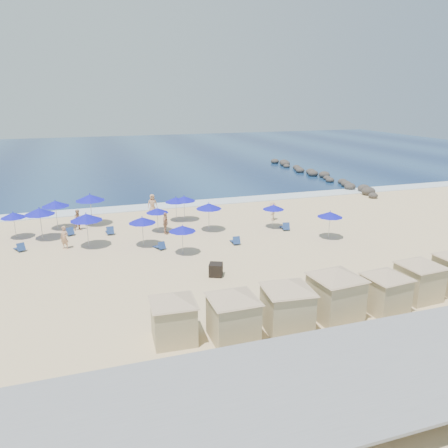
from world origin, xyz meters
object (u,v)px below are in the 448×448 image
Objects in this scene: cabana_0 at (173,311)px; cabana_2 at (287,298)px; umbrella_6 at (182,228)px; beachgoer_1 at (79,220)px; cabana_1 at (233,308)px; umbrella_3 at (86,217)px; trash_bin at (216,270)px; umbrella_7 at (176,200)px; beachgoer_2 at (165,223)px; cabana_5 at (420,273)px; umbrella_2 at (55,204)px; cabana_4 at (386,284)px; umbrella_0 at (13,215)px; umbrella_5 at (142,220)px; umbrella_11 at (330,214)px; umbrella_9 at (184,199)px; beachgoer_0 at (64,238)px; cabana_3 at (336,286)px; beachgoer_3 at (273,211)px; umbrella_4 at (90,198)px; umbrella_10 at (273,207)px; beachgoer_4 at (152,204)px; umbrella_8 at (209,206)px; rock_jetty at (317,174)px; umbrella_13 at (157,210)px.

cabana_2 is at bearing -7.92° from cabana_0.
umbrella_6 reaches higher than beachgoer_1.
umbrella_3 is at bearing 111.21° from cabana_1.
umbrella_7 reaches higher than trash_bin.
umbrella_7 is at bearing -0.94° from beachgoer_2.
cabana_5 is at bearing -73.18° from beachgoer_1.
cabana_4 is at bearing -51.24° from umbrella_2.
umbrella_3 is at bearing 150.27° from umbrella_6.
cabana_1 is at bearing -59.63° from umbrella_0.
umbrella_5 is 1.03× the size of umbrella_11.
beachgoer_2 is at bearing -125.16° from umbrella_9.
cabana_3 is at bearing -16.99° from beachgoer_0.
beachgoer_1 is at bearing 114.85° from cabana_2.
beachgoer_3 is at bearing 108.12° from umbrella_11.
umbrella_3 reaches higher than umbrella_7.
umbrella_4 reaches higher than trash_bin.
umbrella_5 reaches higher than umbrella_10.
cabana_4 is at bearing -56.69° from umbrella_4.
umbrella_9 is 4.02m from beachgoer_4.
cabana_1 is 19.75m from umbrella_9.
umbrella_10 is at bearing -9.53° from umbrella_8.
rock_jetty is 26.80m from beachgoer_4.
cabana_4 is 2.33× the size of beachgoer_2.
cabana_1 reaches higher than cabana_4.
cabana_3 is at bearing -79.13° from umbrella_7.
umbrella_9 reaches higher than umbrella_10.
cabana_4 is at bearing -4.20° from cabana_3.
cabana_2 reaches higher than umbrella_9.
umbrella_2 is at bearing 133.47° from umbrella_5.
umbrella_8 is 5.34m from umbrella_10.
beachgoer_0 is 0.98× the size of beachgoer_1.
umbrella_11 is at bearing 43.79° from cabana_1.
umbrella_13 is at bearing 21.18° from umbrella_3.
beachgoer_2 is at bearing -142.69° from rock_jetty.
umbrella_10 is 2.54m from beachgoer_3.
umbrella_4 reaches higher than beachgoer_0.
umbrella_11 is (3.57, 11.16, 0.45)m from cabana_4.
umbrella_2 is at bearing 149.88° from trash_bin.
umbrella_0 is 10.27m from umbrella_5.
umbrella_3 is at bearing 133.30° from cabana_4.
rock_jetty is 6.60× the size of cabana_4.
umbrella_7 reaches higher than umbrella_13.
cabana_1 is at bearing -97.45° from beachgoer_1.
cabana_2 reaches higher than cabana_1.
umbrella_11 reaches higher than umbrella_0.
beachgoer_0 is at bearing 141.63° from cabana_5.
umbrella_9 reaches higher than umbrella_6.
cabana_1 is 16.29m from umbrella_11.
umbrella_5 is at bearing -77.46° from beachgoer_1.
cabana_5 is at bearing -64.34° from umbrella_7.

